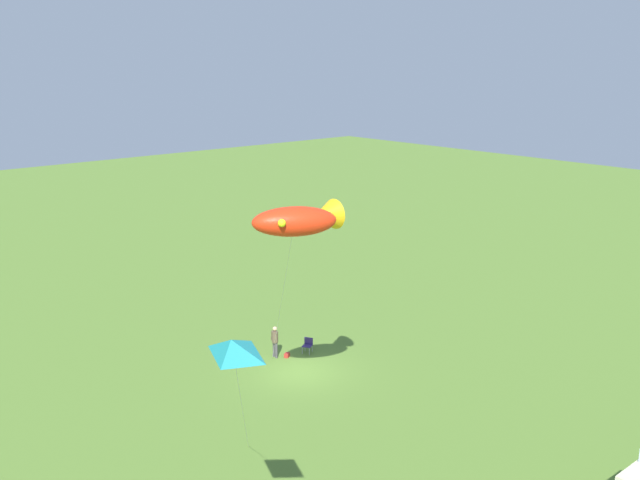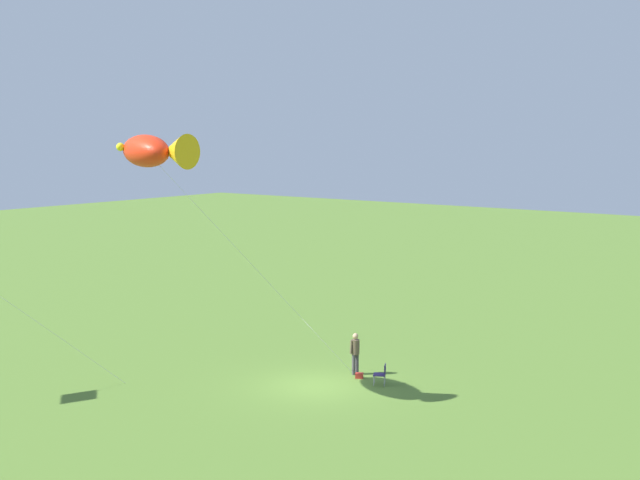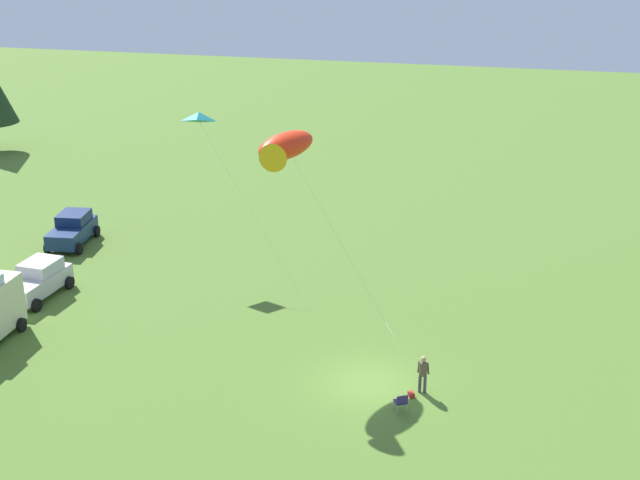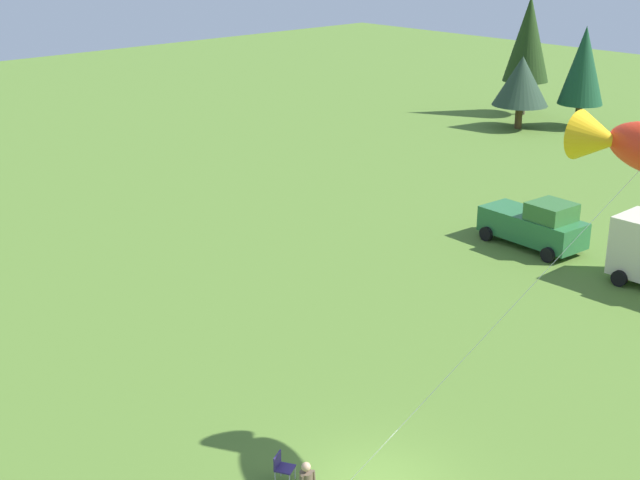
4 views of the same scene
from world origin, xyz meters
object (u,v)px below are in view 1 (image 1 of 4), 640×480
(person_kite_flyer, at_px, (275,339))
(kite_delta_teal, at_px, (231,349))
(backpack_on_grass, at_px, (287,355))
(kite_large_fish, at_px, (302,220))
(folding_chair, at_px, (308,344))

(person_kite_flyer, height_order, kite_delta_teal, kite_delta_teal)
(backpack_on_grass, xyz_separation_m, kite_delta_teal, (13.22, 14.12, 8.28))
(backpack_on_grass, relative_size, kite_large_fish, 0.03)
(person_kite_flyer, bearing_deg, folding_chair, 164.18)
(person_kite_flyer, xyz_separation_m, folding_chair, (-1.74, 0.66, -0.53))
(kite_large_fish, bearing_deg, backpack_on_grass, -124.23)
(kite_large_fish, height_order, kite_delta_teal, kite_large_fish)
(folding_chair, relative_size, kite_delta_teal, 0.09)
(person_kite_flyer, height_order, backpack_on_grass, person_kite_flyer)
(backpack_on_grass, bearing_deg, kite_large_fish, 55.77)
(kite_large_fish, bearing_deg, folding_chair, -131.99)
(person_kite_flyer, distance_m, folding_chair, 1.93)
(kite_delta_teal, bearing_deg, backpack_on_grass, -133.12)
(person_kite_flyer, distance_m, kite_large_fish, 11.73)
(person_kite_flyer, relative_size, folding_chair, 2.12)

